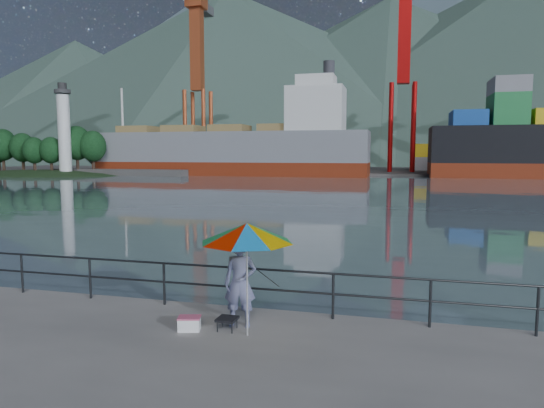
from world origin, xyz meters
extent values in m
cube|color=slate|center=(0.00, 130.00, 0.00)|extent=(500.00, 280.00, 0.00)
cube|color=#514F4C|center=(10.00, 93.00, 0.00)|extent=(200.00, 40.00, 0.40)
cylinder|color=#2D3033|center=(0.00, 1.70, 1.00)|extent=(22.00, 0.05, 0.05)
cylinder|color=#2D3033|center=(0.00, 1.70, 0.55)|extent=(22.00, 0.05, 0.05)
cube|color=#2D3033|center=(0.00, 1.70, 0.50)|extent=(22.00, 0.06, 1.00)
cone|color=#385147|center=(-140.00, 190.00, 27.50)|extent=(228.80, 228.80, 55.00)
cone|color=#385147|center=(-70.00, 200.00, 37.50)|extent=(312.00, 312.00, 75.00)
cone|color=#385147|center=(0.00, 205.00, 34.00)|extent=(282.88, 282.88, 68.00)
cone|color=#385147|center=(60.00, 210.00, 40.00)|extent=(332.80, 332.80, 80.00)
ellipsoid|color=#263F1E|center=(-55.00, 62.00, 0.00)|extent=(48.00, 26.40, 8.40)
cylinder|color=white|center=(-49.00, 61.00, 6.50)|extent=(2.00, 2.00, 13.00)
cylinder|color=#2D2D2D|center=(-49.00, 61.00, 14.00)|extent=(1.80, 1.80, 2.00)
cube|color=gray|center=(10.00, 92.00, 2.60)|extent=(6.00, 2.40, 5.20)
cube|color=yellow|center=(16.50, 92.00, 3.90)|extent=(6.00, 2.40, 7.80)
cube|color=orange|center=(23.00, 92.00, 3.90)|extent=(6.00, 2.40, 7.80)
cube|color=yellow|center=(29.50, 92.00, 2.60)|extent=(6.00, 2.40, 5.20)
cube|color=#267F3F|center=(10.00, 95.00, 1.30)|extent=(6.00, 2.40, 2.60)
cube|color=#267F3F|center=(16.50, 95.00, 2.60)|extent=(6.00, 2.40, 5.20)
cube|color=#267F3F|center=(23.00, 95.00, 1.30)|extent=(6.00, 2.40, 2.60)
cube|color=orange|center=(29.50, 95.00, 3.90)|extent=(6.00, 2.40, 7.80)
cube|color=orange|center=(10.00, 98.00, 1.30)|extent=(6.00, 2.40, 2.60)
imported|color=navy|center=(1.19, 0.80, 0.92)|extent=(0.73, 0.55, 1.83)
cylinder|color=white|center=(1.49, 0.31, 1.03)|extent=(0.04, 0.04, 2.05)
cone|color=red|center=(1.49, 0.31, 2.05)|extent=(1.84, 1.84, 0.38)
cube|color=black|center=(1.00, 0.50, 0.23)|extent=(0.41, 0.41, 0.05)
cube|color=#2D3033|center=(1.00, 0.50, 0.10)|extent=(0.33, 0.33, 0.21)
cube|color=white|center=(0.26, 0.30, 0.13)|extent=(0.49, 0.39, 0.25)
cylinder|color=black|center=(1.25, 1.94, 0.00)|extent=(0.65, 1.43, 1.10)
cube|color=maroon|center=(-23.68, 69.81, 0.75)|extent=(47.29, 8.18, 2.50)
cube|color=gray|center=(-23.68, 69.81, 4.50)|extent=(47.29, 8.18, 5.00)
cube|color=silver|center=(-8.55, 69.81, 10.50)|extent=(9.00, 6.87, 7.00)
camera|label=1|loc=(4.26, -8.49, 3.59)|focal=32.00mm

